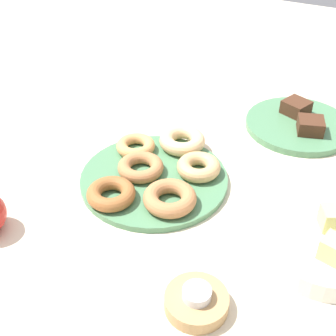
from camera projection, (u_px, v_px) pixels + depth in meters
The scene contains 16 objects.
ground_plane at pixel (154, 181), 0.89m from camera, with size 2.40×2.40×0.00m, color beige.
donut_plate at pixel (154, 179), 0.89m from camera, with size 0.28×0.28×0.01m, color #4C7F56.
donut_0 at pixel (170, 198), 0.81m from camera, with size 0.10×0.10×0.03m, color #B27547.
donut_1 at pixel (140, 168), 0.89m from camera, with size 0.09×0.09×0.02m, color #B27547.
donut_2 at pixel (111, 194), 0.83m from camera, with size 0.09×0.09×0.03m, color #995B2D.
donut_3 at pixel (182, 141), 0.96m from camera, with size 0.09×0.09×0.03m, color #EABC84.
donut_4 at pixel (136, 146), 0.95m from camera, with size 0.08×0.08×0.02m, color tan.
donut_5 at pixel (199, 167), 0.89m from camera, with size 0.08×0.08×0.03m, color tan.
cake_plate at pixel (298, 125), 1.04m from camera, with size 0.24×0.24×0.02m, color #4C7F56.
brownie_near at pixel (296, 107), 1.06m from camera, with size 0.05×0.05×0.03m, color #472819.
brownie_far at pixel (311, 126), 1.00m from camera, with size 0.05×0.05×0.03m, color #472819.
candle_holder at pixel (196, 302), 0.66m from camera, with size 0.09×0.09×0.02m, color tan.
tealight at pixel (197, 294), 0.65m from camera, with size 0.04×0.04×0.01m, color silver.
fruit_bowl at pixel (324, 248), 0.73m from camera, with size 0.19×0.19×0.04m, color silver.
melon_chunk_left at pixel (332, 218), 0.73m from camera, with size 0.04×0.04×0.04m, color #DBD67A.
melon_chunk_right at pixel (334, 249), 0.68m from camera, with size 0.04×0.04×0.04m, color #DBD67A.
Camera 1 is at (0.61, 0.33, 0.56)m, focal length 49.45 mm.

